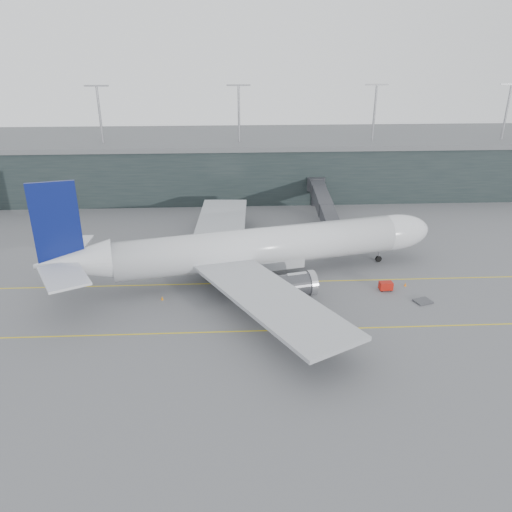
{
  "coord_description": "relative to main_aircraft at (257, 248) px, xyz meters",
  "views": [
    {
      "loc": [
        2.58,
        -82.99,
        39.23
      ],
      "look_at": [
        6.67,
        -4.0,
        5.13
      ],
      "focal_mm": 35.0,
      "sensor_mm": 36.0,
      "label": 1
    }
  ],
  "objects": [
    {
      "name": "gse_cart",
      "position": [
        21.8,
        -6.48,
        -4.77
      ],
      "size": [
        2.26,
        1.48,
        1.51
      ],
      "rotation": [
        0.0,
        0.0,
        0.04
      ],
      "color": "#A5140B",
      "rests_on": "ground"
    },
    {
      "name": "cone_tail",
      "position": [
        -16.03,
        -8.02,
        -5.28
      ],
      "size": [
        0.41,
        0.41,
        0.66
      ],
      "primitive_type": "cone",
      "color": "orange",
      "rests_on": "ground"
    },
    {
      "name": "taxiline_b",
      "position": [
        -6.91,
        -18.42,
        -5.6
      ],
      "size": [
        160.0,
        0.25,
        0.02
      ],
      "primitive_type": "cube",
      "color": "gold",
      "rests_on": "ground"
    },
    {
      "name": "uld_b",
      "position": [
        -9.25,
        13.57,
        -4.74
      ],
      "size": [
        2.06,
        1.77,
        1.64
      ],
      "rotation": [
        0.0,
        0.0,
        -0.2
      ],
      "color": "#3A3B40",
      "rests_on": "ground"
    },
    {
      "name": "cone_wing_stbd",
      "position": [
        4.07,
        -16.81,
        -5.29
      ],
      "size": [
        0.4,
        0.4,
        0.64
      ],
      "primitive_type": "cone",
      "color": "red",
      "rests_on": "ground"
    },
    {
      "name": "taxiline_a",
      "position": [
        -6.91,
        -2.42,
        -5.6
      ],
      "size": [
        160.0,
        0.25,
        0.02
      ],
      "primitive_type": "cube",
      "color": "gold",
      "rests_on": "ground"
    },
    {
      "name": "terminal",
      "position": [
        -6.91,
        59.57,
        2.01
      ],
      "size": [
        240.0,
        36.0,
        29.0
      ],
      "color": "black",
      "rests_on": "ground"
    },
    {
      "name": "cone_nose",
      "position": [
        25.69,
        -5.12,
        -5.26
      ],
      "size": [
        0.43,
        0.43,
        0.69
      ],
      "primitive_type": "cone",
      "color": "orange",
      "rests_on": "ground"
    },
    {
      "name": "uld_a",
      "position": [
        -13.05,
        12.02,
        -4.56
      ],
      "size": [
        2.27,
        1.86,
        1.98
      ],
      "rotation": [
        0.0,
        0.0,
        -0.05
      ],
      "color": "#3A3B40",
      "rests_on": "ground"
    },
    {
      "name": "ground",
      "position": [
        -6.91,
        1.58,
        -5.61
      ],
      "size": [
        320.0,
        320.0,
        0.0
      ],
      "primitive_type": "plane",
      "color": "#5C5C61",
      "rests_on": "ground"
    },
    {
      "name": "jet_bridge",
      "position": [
        16.2,
        28.46,
        -0.02
      ],
      "size": [
        6.96,
        49.07,
        7.47
      ],
      "rotation": [
        0.0,
        0.0,
        -0.06
      ],
      "color": "#2D2E33",
      "rests_on": "ground"
    },
    {
      "name": "taxiline_lead_main",
      "position": [
        -1.91,
        21.58,
        -5.6
      ],
      "size": [
        0.25,
        60.0,
        0.02
      ],
      "primitive_type": "cube",
      "color": "gold",
      "rests_on": "ground"
    },
    {
      "name": "cone_wing_port",
      "position": [
        1.55,
        10.89,
        -5.3
      ],
      "size": [
        0.38,
        0.38,
        0.61
      ],
      "primitive_type": "cone",
      "color": "orange",
      "rests_on": "ground"
    },
    {
      "name": "baggage_dolly",
      "position": [
        26.67,
        -11.0,
        -5.45
      ],
      "size": [
        3.24,
        2.91,
        0.27
      ],
      "primitive_type": "cube",
      "rotation": [
        0.0,
        0.0,
        0.34
      ],
      "color": "#38393D",
      "rests_on": "ground"
    },
    {
      "name": "uld_c",
      "position": [
        -8.29,
        11.88,
        -4.63
      ],
      "size": [
        2.48,
        2.24,
        1.85
      ],
      "rotation": [
        0.0,
        0.0,
        0.36
      ],
      "color": "#3A3B40",
      "rests_on": "ground"
    },
    {
      "name": "main_aircraft",
      "position": [
        0.0,
        0.0,
        0.0
      ],
      "size": [
        70.65,
        65.28,
        19.98
      ],
      "rotation": [
        0.0,
        0.0,
        0.23
      ],
      "color": "silver",
      "rests_on": "ground"
    }
  ]
}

